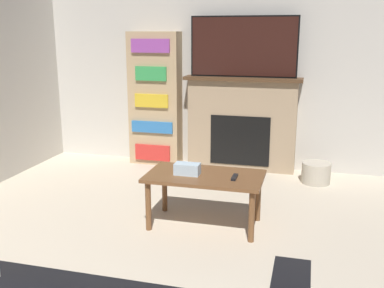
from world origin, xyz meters
TOP-DOWN VIEW (x-y plane):
  - wall_back at (0.00, 4.76)m, footprint 5.54×0.06m
  - fireplace at (0.32, 4.62)m, footprint 1.43×0.28m
  - tv at (0.32, 4.60)m, footprint 1.28×0.03m
  - coffee_table at (0.27, 2.83)m, footprint 1.02×0.57m
  - tissue_box at (0.12, 2.80)m, footprint 0.22×0.12m
  - remote_control at (0.54, 2.80)m, footprint 0.04×0.15m
  - bookshelf at (-0.81, 4.59)m, footprint 0.65×0.29m
  - storage_basket at (1.24, 4.28)m, footprint 0.32×0.32m

SIDE VIEW (x-z plane):
  - storage_basket at x=1.24m, z-range 0.00..0.24m
  - coffee_table at x=0.27m, z-range 0.17..0.65m
  - remote_control at x=0.54m, z-range 0.47..0.50m
  - tissue_box at x=0.12m, z-range 0.47..0.57m
  - fireplace at x=0.32m, z-range 0.00..1.16m
  - bookshelf at x=-0.81m, z-range 0.00..1.69m
  - wall_back at x=0.00m, z-range 0.00..2.70m
  - tv at x=0.32m, z-range 1.15..1.87m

